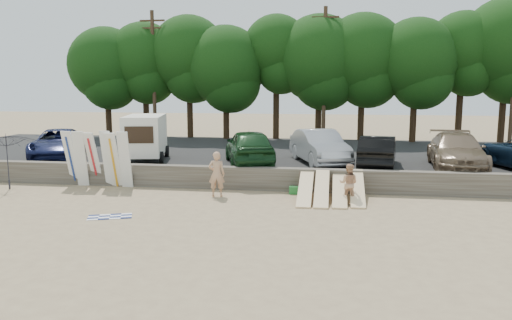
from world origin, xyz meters
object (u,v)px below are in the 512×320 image
(car_0, at_px, (59,144))
(car_2, at_px, (319,147))
(box_trailer, at_px, (145,135))
(car_1, at_px, (249,147))
(car_3, at_px, (378,151))
(beachgoer_b, at_px, (349,183))
(cooler, at_px, (294,190))
(car_4, at_px, (456,151))
(beach_umbrella, at_px, (9,161))
(beachgoer_a, at_px, (217,174))

(car_0, height_order, car_2, car_2)
(box_trailer, xyz_separation_m, car_1, (5.56, -0.62, -0.42))
(box_trailer, bearing_deg, car_1, -18.72)
(box_trailer, xyz_separation_m, car_3, (11.70, -0.46, -0.55))
(beachgoer_b, xyz_separation_m, cooler, (-2.24, 1.28, -0.61))
(car_2, bearing_deg, car_3, -35.54)
(car_0, relative_size, beachgoer_b, 3.53)
(car_1, distance_m, car_3, 6.14)
(car_0, bearing_deg, car_2, -20.91)
(car_4, bearing_deg, box_trailer, -175.87)
(box_trailer, xyz_separation_m, car_2, (8.94, 0.32, -0.47))
(car_2, relative_size, car_4, 0.89)
(car_1, xyz_separation_m, beach_umbrella, (-10.08, -4.05, -0.33))
(car_4, distance_m, cooler, 8.22)
(beachgoer_b, bearing_deg, beach_umbrella, 10.57)
(box_trailer, relative_size, car_3, 0.86)
(car_0, distance_m, beach_umbrella, 4.84)
(car_1, bearing_deg, beachgoer_b, 120.07)
(car_2, bearing_deg, box_trailer, 162.31)
(car_0, xyz_separation_m, car_4, (20.26, -0.40, 0.06))
(beach_umbrella, bearing_deg, beachgoer_a, -0.12)
(car_2, bearing_deg, beach_umbrella, -179.41)
(car_1, xyz_separation_m, car_3, (6.14, 0.16, -0.12))
(beachgoer_a, distance_m, beach_umbrella, 9.40)
(beach_umbrella, bearing_deg, car_3, 14.54)
(car_4, bearing_deg, car_1, -172.76)
(car_1, relative_size, beach_umbrella, 1.86)
(box_trailer, bearing_deg, beach_umbrella, -146.44)
(car_2, distance_m, beachgoer_b, 5.57)
(beachgoer_a, bearing_deg, car_2, -137.00)
(car_1, height_order, beachgoer_b, car_1)
(car_0, relative_size, car_4, 0.97)
(car_0, bearing_deg, beachgoer_b, -40.49)
(car_1, distance_m, beachgoer_a, 4.17)
(car_0, relative_size, car_2, 1.08)
(car_3, xyz_separation_m, cooler, (-3.70, -3.30, -1.29))
(car_3, relative_size, car_4, 0.81)
(car_0, height_order, beachgoer_b, car_0)
(car_1, bearing_deg, beach_umbrella, 5.39)
(car_4, relative_size, cooler, 14.88)
(car_3, bearing_deg, car_0, 5.42)
(car_3, bearing_deg, cooler, 49.25)
(car_0, distance_m, car_2, 13.89)
(car_4, height_order, beachgoer_b, car_4)
(box_trailer, distance_m, car_0, 4.98)
(car_1, height_order, car_3, car_1)
(car_2, bearing_deg, car_1, 175.79)
(box_trailer, relative_size, car_0, 0.72)
(car_2, distance_m, car_4, 6.39)
(car_4, height_order, beach_umbrella, beach_umbrella)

